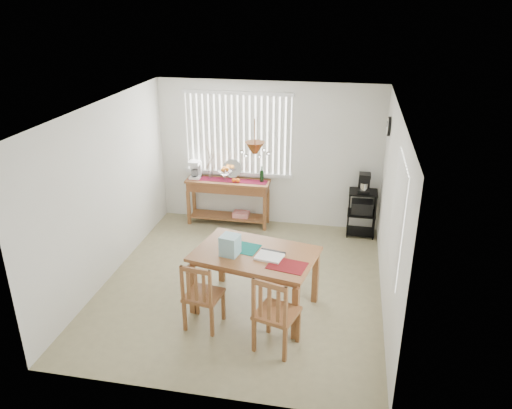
% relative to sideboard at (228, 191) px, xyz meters
% --- Properties ---
extents(ground, '(4.00, 4.50, 0.01)m').
position_rel_sideboard_xyz_m(ground, '(0.69, -2.02, -0.64)').
color(ground, tan).
extents(room_shell, '(4.20, 4.70, 2.70)m').
position_rel_sideboard_xyz_m(room_shell, '(0.70, -2.00, 1.05)').
color(room_shell, white).
rests_on(room_shell, ground).
extents(sideboard, '(1.51, 0.42, 0.85)m').
position_rel_sideboard_xyz_m(sideboard, '(0.00, 0.00, 0.00)').
color(sideboard, brown).
rests_on(sideboard, ground).
extents(sideboard_items, '(1.44, 0.36, 0.65)m').
position_rel_sideboard_xyz_m(sideboard_items, '(-0.27, 0.02, 0.34)').
color(sideboard_items, maroon).
rests_on(sideboard_items, sideboard).
extents(wire_cart, '(0.48, 0.39, 0.82)m').
position_rel_sideboard_xyz_m(wire_cart, '(2.39, -0.02, -0.14)').
color(wire_cart, black).
rests_on(wire_cart, ground).
extents(cart_items, '(0.19, 0.23, 0.34)m').
position_rel_sideboard_xyz_m(cart_items, '(2.39, -0.01, 0.34)').
color(cart_items, black).
rests_on(cart_items, wire_cart).
extents(dining_table, '(1.73, 1.29, 0.83)m').
position_rel_sideboard_xyz_m(dining_table, '(0.99, -2.55, 0.10)').
color(dining_table, brown).
rests_on(dining_table, ground).
extents(table_items, '(1.19, 0.78, 0.27)m').
position_rel_sideboard_xyz_m(table_items, '(0.81, -2.65, 0.30)').
color(table_items, '#136E65').
rests_on(table_items, dining_table).
extents(chair_left, '(0.49, 0.49, 0.94)m').
position_rel_sideboard_xyz_m(chair_left, '(0.42, -3.11, -0.18)').
color(chair_left, brown).
rests_on(chair_left, ground).
extents(chair_right, '(0.58, 0.58, 1.01)m').
position_rel_sideboard_xyz_m(chair_right, '(1.39, -3.36, -0.14)').
color(chair_right, brown).
rests_on(chair_right, ground).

